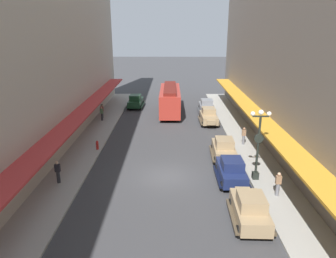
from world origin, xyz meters
The scene contains 19 objects.
ground_plane centered at (0.00, 0.00, 0.00)m, with size 200.00×200.00×0.00m, color #38383A.
sidewalk_left centered at (-7.50, 0.00, 0.07)m, with size 3.00×60.00×0.15m, color #99968E.
sidewalk_right centered at (7.50, 0.00, 0.07)m, with size 3.00×60.00×0.15m, color #99968E.
building_row_left centered at (-10.24, 0.00, 10.64)m, with size 4.30×60.00×21.29m.
building_row_right centered at (10.23, 0.00, 10.52)m, with size 4.30×60.00×21.04m.
parked_car_0 centered at (-4.62, 21.19, 0.94)m, with size 2.28×4.31×1.84m.
parked_car_1 centered at (4.85, 18.39, 0.94)m, with size 2.20×4.28×1.84m.
parked_car_2 centered at (4.59, -0.79, 0.94)m, with size 2.15×4.26×1.84m.
parked_car_3 centered at (4.60, 13.65, 0.94)m, with size 2.21×4.29×1.84m.
parked_car_4 centered at (4.73, 3.50, 0.94)m, with size 2.26×4.30×1.84m.
parked_car_5 centered at (4.73, -5.84, 0.94)m, with size 2.23×4.29×1.84m.
streetcar centered at (0.13, 18.30, 1.90)m, with size 2.53×9.60×3.46m.
lamp_post_with_clock centered at (6.40, -0.57, 2.99)m, with size 1.42×0.44×5.16m.
fire_hydrant centered at (-6.35, 5.11, 0.56)m, with size 0.24×0.24×0.82m.
pedestrian_0 centered at (-8.03, 15.39, 1.01)m, with size 0.36×0.28×1.67m.
pedestrian_1 centered at (-7.85, 14.36, 0.99)m, with size 0.36×0.24×1.64m.
pedestrian_2 centered at (-7.66, -1.34, 0.99)m, with size 0.36×0.24×1.64m.
pedestrian_3 centered at (7.22, -2.98, 0.99)m, with size 0.36×0.24×1.64m.
pedestrian_4 centered at (7.07, 6.55, 0.99)m, with size 0.36×0.24×1.64m.
Camera 1 is at (0.27, -21.50, 10.66)m, focal length 33.96 mm.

